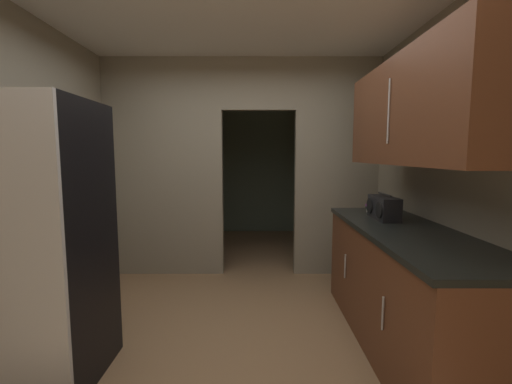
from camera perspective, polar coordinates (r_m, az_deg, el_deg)
name	(u,v)px	position (r m, az deg, el deg)	size (l,w,h in m)	color
ground	(232,352)	(2.88, -3.98, -25.07)	(20.00, 20.00, 0.00)	#93704C
kitchen_overhead_slab	(234,12)	(3.21, -3.67, 27.78)	(3.74, 7.56, 0.06)	silver
kitchen_partition	(237,162)	(4.24, -3.25, 4.99)	(3.34, 0.12, 2.64)	gray
adjoining_room_shell	(245,165)	(5.94, -1.83, 4.58)	(3.34, 2.47, 2.64)	slate
kitchen_flank_right	(507,183)	(2.61, 36.27, 1.26)	(0.10, 4.28, 2.64)	gray
refrigerator	(34,244)	(2.65, -33.07, -7.30)	(0.78, 0.76, 1.84)	black
lower_cabinet_run	(404,288)	(2.97, 23.41, -14.52)	(0.70, 2.10, 0.93)	brown
upper_cabinet_counterside	(413,111)	(2.80, 24.62, 12.12)	(0.36, 1.89, 0.78)	brown
boombox	(383,208)	(3.19, 20.34, -2.47)	(0.17, 0.40, 0.23)	black
book_stack	(373,209)	(3.48, 18.85, -2.68)	(0.13, 0.17, 0.08)	beige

